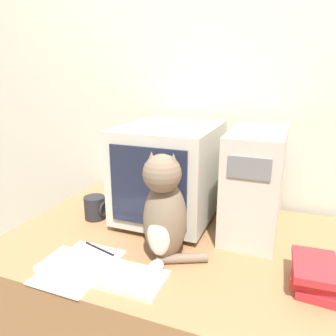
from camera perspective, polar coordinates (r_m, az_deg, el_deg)
The scene contains 10 objects.
wall_back at distance 1.70m, azimuth 7.26°, elevation 10.57°, with size 7.00×0.05×2.50m.
desk at distance 1.58m, azimuth 0.83°, elevation -24.41°, with size 1.34×0.91×0.77m.
crt_monitor at distance 1.46m, azimuth 0.35°, elevation -0.62°, with size 0.39×0.48×0.43m.
computer_tower at distance 1.39m, azimuth 14.86°, elevation -2.35°, with size 0.21×0.43×0.43m.
keyboard at distance 1.17m, azimuth -11.48°, elevation -17.19°, with size 0.44×0.15×0.02m.
cat at distance 1.15m, azimuth -0.64°, elevation -7.82°, with size 0.24×0.22×0.40m.
book_stack at distance 1.16m, azimuth 24.34°, elevation -16.65°, with size 0.15×0.20×0.09m.
pen at distance 1.30m, azimuth -11.86°, elevation -13.62°, with size 0.15×0.05×0.01m.
paper_sheet at distance 1.23m, azimuth -15.18°, elevation -16.21°, with size 0.21×0.30×0.00m.
mug at distance 1.54m, azimuth -12.54°, elevation -6.76°, with size 0.10×0.10×0.10m.
Camera 1 is at (0.42, -0.66, 1.43)m, focal length 35.00 mm.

